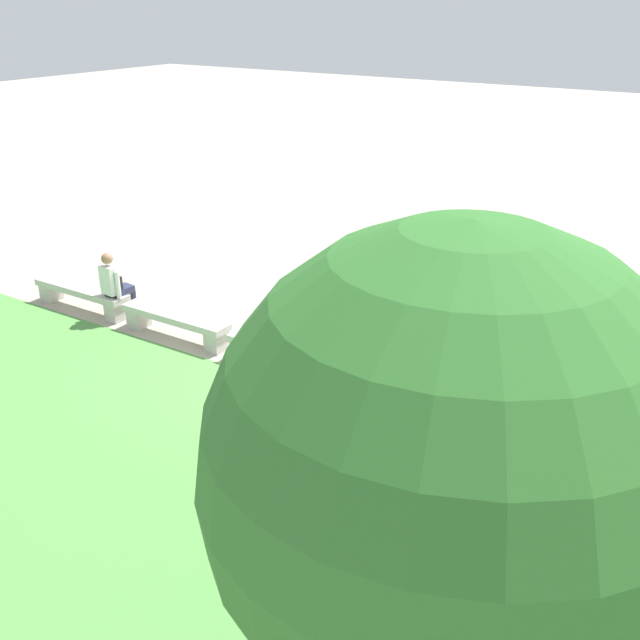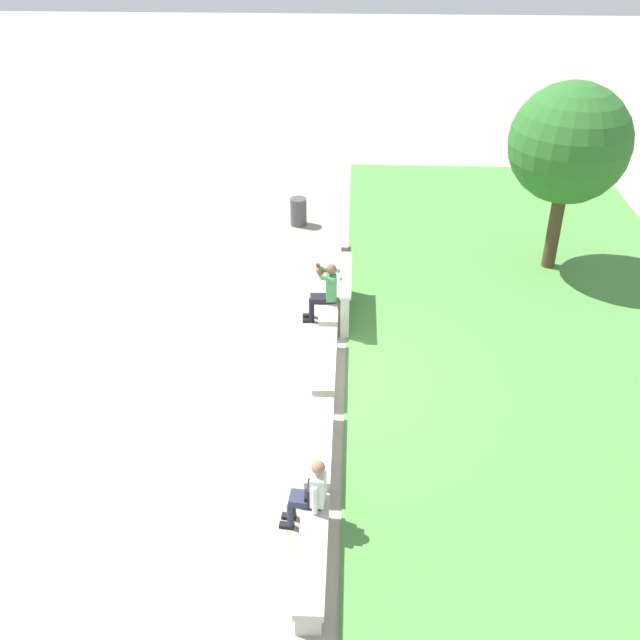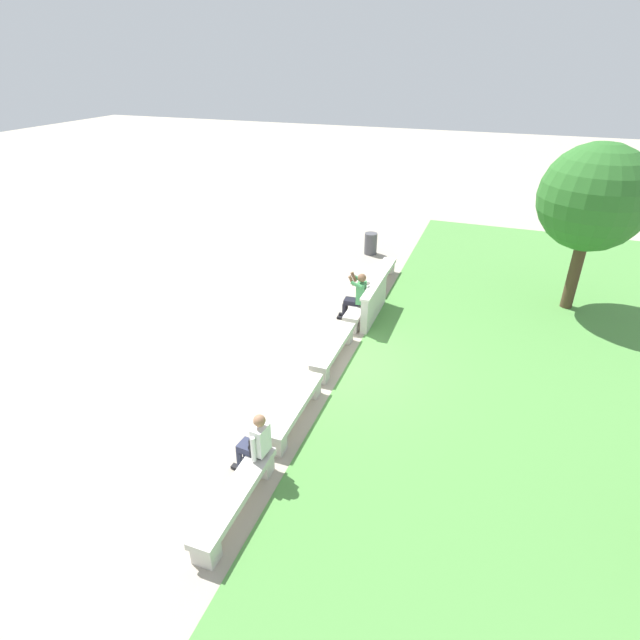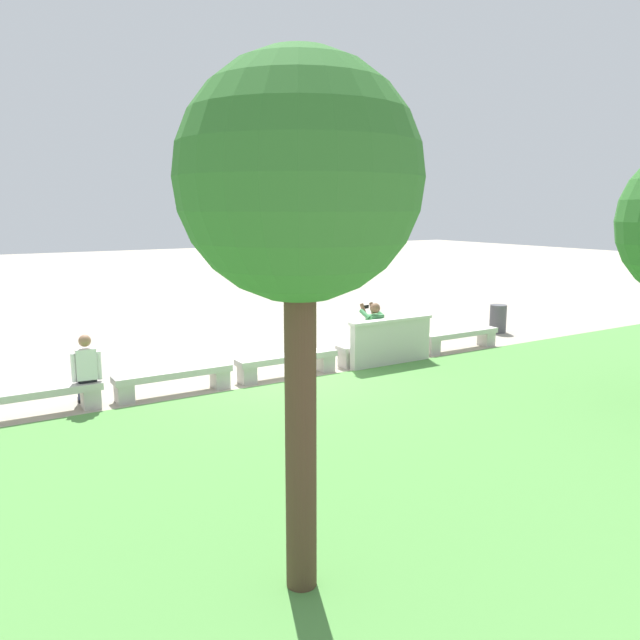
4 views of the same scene
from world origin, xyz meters
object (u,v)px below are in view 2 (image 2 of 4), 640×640
object	(u,v)px
trash_bin	(298,212)
person_photographer	(326,289)
bench_end	(312,556)
backpack	(314,495)
bench_near	(330,302)
tree_left_background	(569,144)
person_distant	(311,492)
bench_main	(333,254)
bench_far	(320,444)
bench_mid	(325,363)

from	to	relation	value
trash_bin	person_photographer	bearing A→B (deg)	10.64
bench_end	backpack	xyz separation A→B (m)	(-0.85, -0.03, 0.32)
bench_near	tree_left_background	bearing A→B (deg)	115.20
bench_near	trash_bin	bearing A→B (deg)	-167.96
bench_end	tree_left_background	xyz separation A→B (m)	(-9.42, 5.24, 2.76)
trash_bin	tree_left_background	bearing A→B (deg)	70.50
person_photographer	trash_bin	world-z (taller)	person_photographer
person_distant	backpack	xyz separation A→B (m)	(0.00, 0.04, -0.05)
tree_left_background	backpack	bearing A→B (deg)	-31.56
bench_near	trash_bin	distance (m)	4.78
bench_near	trash_bin	world-z (taller)	trash_bin
person_photographer	bench_near	bearing A→B (deg)	160.66
bench_main	bench_near	world-z (taller)	same
bench_far	bench_main	bearing A→B (deg)	180.00
bench_far	tree_left_background	bearing A→B (deg)	143.59
backpack	person_distant	bearing A→B (deg)	-91.58
backpack	tree_left_background	distance (m)	10.35
bench_mid	bench_main	bearing A→B (deg)	180.00
bench_mid	tree_left_background	distance (m)	7.61
person_distant	bench_mid	bearing A→B (deg)	179.00
bench_main	person_distant	xyz separation A→B (m)	(8.42, -0.07, 0.37)
bench_end	person_photographer	xyz separation A→B (m)	(-6.73, -0.08, 0.43)
bench_far	person_distant	xyz separation A→B (m)	(1.47, -0.07, 0.37)
person_distant	bench_end	bearing A→B (deg)	4.43
bench_near	backpack	distance (m)	6.11
bench_main	bench_far	size ratio (longest dim) A/B	1.00
bench_mid	person_photographer	world-z (taller)	person_photographer
bench_mid	bench_near	bearing A→B (deg)	180.00
bench_main	bench_end	size ratio (longest dim) A/B	1.00
bench_near	backpack	bearing A→B (deg)	-0.26
person_photographer	person_distant	world-z (taller)	person_photographer
person_distant	bench_near	bearing A→B (deg)	179.38
bench_far	bench_end	size ratio (longest dim) A/B	1.00
person_photographer	backpack	world-z (taller)	person_photographer
backpack	bench_mid	bearing A→B (deg)	179.58
backpack	person_photographer	bearing A→B (deg)	-179.51
bench_end	trash_bin	distance (m)	11.67
bench_end	trash_bin	xyz separation A→B (m)	(-11.63, -1.00, 0.07)
trash_bin	bench_near	bearing A→B (deg)	12.04
bench_end	backpack	world-z (taller)	backpack
person_photographer	tree_left_background	size ratio (longest dim) A/B	0.30
bench_mid	backpack	distance (m)	3.80
bench_main	bench_mid	xyz separation A→B (m)	(4.64, 0.00, 0.00)
bench_far	bench_end	xyz separation A→B (m)	(2.32, 0.00, 0.00)
person_photographer	bench_main	bearing A→B (deg)	178.25
bench_near	backpack	xyz separation A→B (m)	(6.11, -0.03, 0.32)
bench_end	backpack	distance (m)	0.91
bench_mid	bench_far	bearing A→B (deg)	0.00
bench_mid	bench_end	bearing A→B (deg)	0.00
person_distant	tree_left_background	distance (m)	10.36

